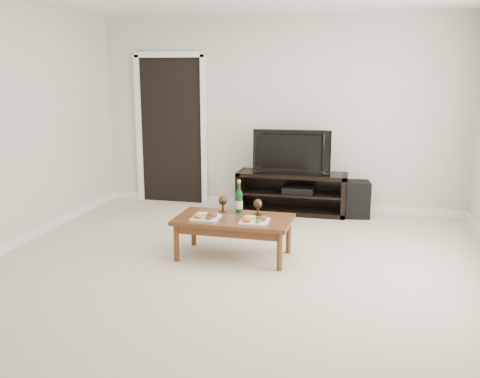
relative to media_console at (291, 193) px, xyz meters
name	(u,v)px	position (x,y,z in m)	size (l,w,h in m)	color
floor	(229,280)	(-0.22, -2.50, -0.28)	(5.50, 5.50, 0.00)	beige
back_wall	(280,114)	(-0.22, 0.27, 1.02)	(5.00, 0.04, 2.60)	beige
doorway	(172,131)	(-1.77, 0.24, 0.75)	(0.90, 0.02, 2.05)	black
media_console	(291,193)	(0.00, 0.00, 0.00)	(1.45, 0.45, 0.55)	black
television	(292,151)	(0.00, 0.00, 0.57)	(1.01, 0.13, 0.58)	black
av_receiver	(298,190)	(0.09, -0.01, 0.05)	(0.40, 0.30, 0.08)	black
subwoofer	(357,199)	(0.86, -0.01, -0.04)	(0.31, 0.31, 0.47)	black
coffee_table	(234,237)	(-0.33, -1.87, -0.07)	(1.17, 0.64, 0.42)	brown
plate_left	(206,215)	(-0.60, -1.97, 0.18)	(0.27, 0.27, 0.07)	white
plate_right	(255,219)	(-0.09, -1.98, 0.18)	(0.27, 0.27, 0.07)	white
wine_bottle	(239,196)	(-0.32, -1.67, 0.32)	(0.07, 0.07, 0.35)	#0F3818
goblet_left	(223,204)	(-0.50, -1.67, 0.23)	(0.09, 0.09, 0.17)	#332A1C
goblet_right	(258,207)	(-0.11, -1.72, 0.23)	(0.09, 0.09, 0.17)	#332A1C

